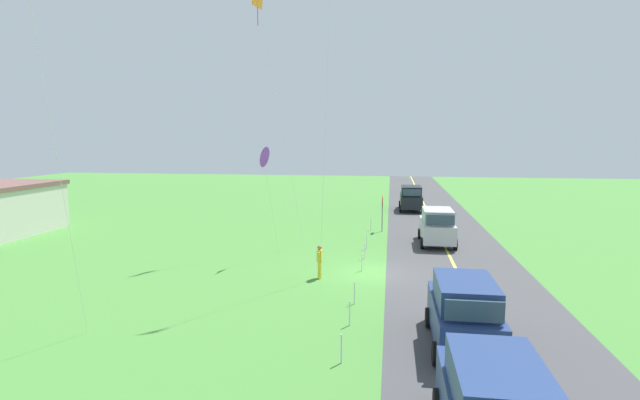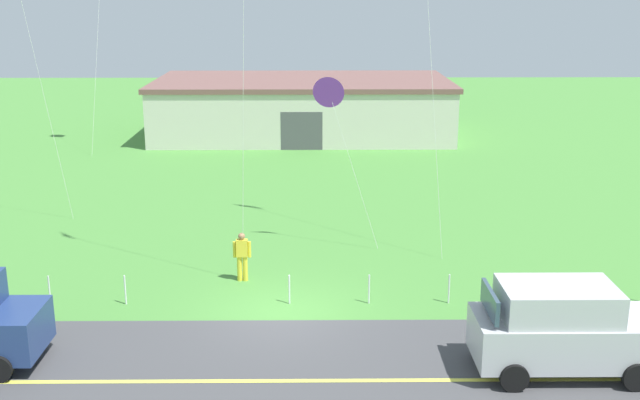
{
  "view_description": "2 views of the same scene",
  "coord_description": "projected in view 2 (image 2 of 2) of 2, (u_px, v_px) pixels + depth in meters",
  "views": [
    {
      "loc": [
        -23.15,
        -0.65,
        6.61
      ],
      "look_at": [
        1.25,
        2.96,
        3.39
      ],
      "focal_mm": 26.95,
      "sensor_mm": 36.0,
      "label": 1
    },
    {
      "loc": [
        0.9,
        -20.71,
        9.11
      ],
      "look_at": [
        1.11,
        2.29,
        2.76
      ],
      "focal_mm": 43.54,
      "sensor_mm": 36.0,
      "label": 2
    }
  ],
  "objects": [
    {
      "name": "fence_post_2",
      "position": [
        125.0,
        290.0,
        22.9
      ],
      "size": [
        0.05,
        0.05,
        0.9
      ],
      "primitive_type": "cylinder",
      "color": "silver",
      "rests_on": "ground"
    },
    {
      "name": "fence_post_4",
      "position": [
        369.0,
        289.0,
        22.96
      ],
      "size": [
        0.05,
        0.05,
        0.9
      ],
      "primitive_type": "cylinder",
      "color": "silver",
      "rests_on": "ground"
    },
    {
      "name": "person_adult_near",
      "position": [
        242.0,
        255.0,
        24.64
      ],
      "size": [
        0.58,
        0.22,
        1.6
      ],
      "rotation": [
        0.0,
        0.0,
        1.78
      ],
      "color": "yellow",
      "rests_on": "ground"
    },
    {
      "name": "asphalt_road",
      "position": [
        276.0,
        381.0,
        18.53
      ],
      "size": [
        120.0,
        7.0,
        0.0
      ],
      "primitive_type": "cube",
      "color": "#424244",
      "rests_on": "ground"
    },
    {
      "name": "kite_green_far",
      "position": [
        329.0,
        92.0,
        26.69
      ],
      "size": [
        2.36,
        0.64,
        6.17
      ],
      "color": "silver",
      "rests_on": "ground"
    },
    {
      "name": "fence_post_5",
      "position": [
        449.0,
        289.0,
        22.98
      ],
      "size": [
        0.05,
        0.05,
        0.9
      ],
      "primitive_type": "cylinder",
      "color": "silver",
      "rests_on": "ground"
    },
    {
      "name": "car_suv_foreground",
      "position": [
        562.0,
        328.0,
        18.71
      ],
      "size": [
        4.4,
        2.12,
        2.24
      ],
      "color": "#B7B7BC",
      "rests_on": "ground"
    },
    {
      "name": "fence_post_1",
      "position": [
        49.0,
        290.0,
        22.88
      ],
      "size": [
        0.05,
        0.05,
        0.9
      ],
      "primitive_type": "cylinder",
      "color": "silver",
      "rests_on": "ground"
    },
    {
      "name": "fence_post_3",
      "position": [
        289.0,
        289.0,
        22.94
      ],
      "size": [
        0.05,
        0.05,
        0.9
      ],
      "primitive_type": "cylinder",
      "color": "silver",
      "rests_on": "ground"
    },
    {
      "name": "warehouse_distant",
      "position": [
        303.0,
        107.0,
        49.07
      ],
      "size": [
        18.36,
        10.2,
        3.5
      ],
      "color": "beige",
      "rests_on": "ground"
    },
    {
      "name": "road_centre_stripe",
      "position": [
        276.0,
        381.0,
        18.52
      ],
      "size": [
        120.0,
        0.16,
        0.0
      ],
      "primitive_type": "cube",
      "color": "#E5E04C",
      "rests_on": "asphalt_road"
    },
    {
      "name": "ground_plane",
      "position": [
        282.0,
        315.0,
        22.39
      ],
      "size": [
        120.0,
        120.0,
        0.1
      ],
      "primitive_type": "cube",
      "color": "#478438"
    }
  ]
}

